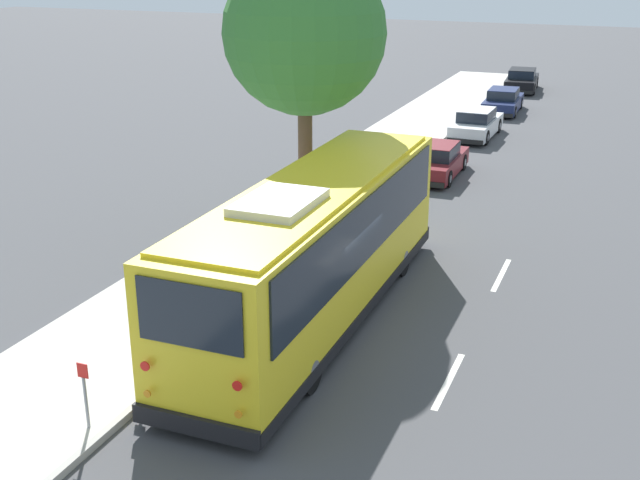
{
  "coord_description": "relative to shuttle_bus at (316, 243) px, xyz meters",
  "views": [
    {
      "loc": [
        -15.54,
        -6.33,
        8.28
      ],
      "look_at": [
        2.07,
        0.8,
        1.3
      ],
      "focal_mm": 45.0,
      "sensor_mm": 36.0,
      "label": 1
    }
  ],
  "objects": [
    {
      "name": "lane_stripe_ahead",
      "position": [
        4.3,
        -3.6,
        -1.9
      ],
      "size": [
        2.4,
        0.14,
        0.01
      ],
      "primitive_type": "cube",
      "color": "silver",
      "rests_on": "ground"
    },
    {
      "name": "lane_stripe_mid",
      "position": [
        -1.7,
        -3.6,
        -1.9
      ],
      "size": [
        2.4,
        0.14,
        0.01
      ],
      "primitive_type": "cube",
      "color": "silver",
      "rests_on": "ground"
    },
    {
      "name": "parked_sedan_black",
      "position": [
        34.04,
        0.47,
        -1.28
      ],
      "size": [
        4.54,
        2.04,
        1.32
      ],
      "rotation": [
        0.0,
        0.0,
        0.07
      ],
      "color": "black",
      "rests_on": "ground"
    },
    {
      "name": "ground_plane",
      "position": [
        -0.35,
        -0.2,
        -1.9
      ],
      "size": [
        160.0,
        160.0,
        0.0
      ],
      "primitive_type": "plane",
      "color": "#474749"
    },
    {
      "name": "fire_hydrant",
      "position": [
        7.69,
        2.03,
        -1.35
      ],
      "size": [
        0.22,
        0.22,
        0.81
      ],
      "color": "red",
      "rests_on": "sidewalk_slab"
    },
    {
      "name": "parked_sedan_white",
      "position": [
        20.41,
        0.43,
        -1.29
      ],
      "size": [
        4.44,
        1.76,
        1.32
      ],
      "rotation": [
        0.0,
        0.0,
        -0.02
      ],
      "color": "silver",
      "rests_on": "ground"
    },
    {
      "name": "curb_strip",
      "position": [
        -0.35,
        1.64,
        -1.83
      ],
      "size": [
        80.0,
        0.14,
        0.15
      ],
      "primitive_type": "cube",
      "color": "#AAA69D",
      "rests_on": "ground"
    },
    {
      "name": "street_tree",
      "position": [
        5.58,
        2.59,
        4.39
      ],
      "size": [
        4.66,
        4.66,
        8.87
      ],
      "color": "brown",
      "rests_on": "sidewalk_slab"
    },
    {
      "name": "sidewalk_slab",
      "position": [
        -0.35,
        3.58,
        -1.83
      ],
      "size": [
        80.0,
        3.74,
        0.15
      ],
      "primitive_type": "cube",
      "color": "beige",
      "rests_on": "ground"
    },
    {
      "name": "shuttle_bus",
      "position": [
        0.0,
        0.0,
        0.0
      ],
      "size": [
        11.45,
        2.78,
        3.54
      ],
      "rotation": [
        0.0,
        0.0,
        0.01
      ],
      "color": "yellow",
      "rests_on": "ground"
    },
    {
      "name": "parked_sedan_navy",
      "position": [
        26.8,
        0.33,
        -1.32
      ],
      "size": [
        4.34,
        1.84,
        1.26
      ],
      "rotation": [
        0.0,
        0.0,
        0.03
      ],
      "color": "#19234C",
      "rests_on": "ground"
    },
    {
      "name": "parked_sedan_maroon",
      "position": [
        13.21,
        0.49,
        -1.31
      ],
      "size": [
        4.18,
        1.78,
        1.28
      ],
      "rotation": [
        0.0,
        0.0,
        0.01
      ],
      "color": "maroon",
      "rests_on": "ground"
    },
    {
      "name": "sign_post_near",
      "position": [
        -5.99,
        1.97,
        -1.08
      ],
      "size": [
        0.06,
        0.22,
        1.29
      ],
      "color": "gray",
      "rests_on": "sidewalk_slab"
    },
    {
      "name": "sign_post_far",
      "position": [
        -4.19,
        1.97,
        -1.06
      ],
      "size": [
        0.06,
        0.22,
        1.34
      ],
      "color": "gray",
      "rests_on": "sidewalk_slab"
    }
  ]
}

